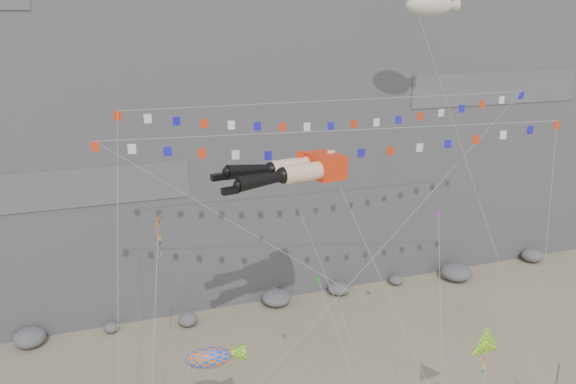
{
  "coord_description": "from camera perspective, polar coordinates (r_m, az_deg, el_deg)",
  "views": [
    {
      "loc": [
        -13.71,
        -25.36,
        24.18
      ],
      "look_at": [
        -1.71,
        9.0,
        12.92
      ],
      "focal_mm": 35.0,
      "sensor_mm": 36.0,
      "label": 1
    }
  ],
  "objects": [
    {
      "name": "flag_banner_upper",
      "position": [
        37.62,
        5.61,
        9.22
      ],
      "size": [
        30.94,
        11.82,
        27.69
      ],
      "color": "red",
      "rests_on": "ground"
    },
    {
      "name": "legs_kite",
      "position": [
        32.86,
        0.55,
        2.22
      ],
      "size": [
        11.2,
        13.63,
        20.26
      ],
      "rotation": [
        0.0,
        0.0,
        0.19
      ],
      "color": "red",
      "rests_on": "ground"
    },
    {
      "name": "cliff",
      "position": [
        58.98,
        -6.1,
        17.89
      ],
      "size": [
        80.0,
        28.0,
        50.0
      ],
      "primitive_type": "cube",
      "color": "slate",
      "rests_on": "ground"
    },
    {
      "name": "talus_boulders",
      "position": [
        50.38,
        -1.18,
        -10.73
      ],
      "size": [
        60.0,
        3.0,
        1.2
      ],
      "primitive_type": null,
      "color": "slate",
      "rests_on": "ground"
    },
    {
      "name": "harlequin_kite",
      "position": [
        31.92,
        -13.03,
        -3.14
      ],
      "size": [
        3.28,
        8.97,
        15.86
      ],
      "color": "red",
      "rests_on": "ground"
    },
    {
      "name": "blimp_windsock",
      "position": [
        44.01,
        14.2,
        17.87
      ],
      "size": [
        4.58,
        15.23,
        28.82
      ],
      "color": "beige",
      "rests_on": "ground"
    },
    {
      "name": "flag_banner_lower",
      "position": [
        34.14,
        6.03,
        6.23
      ],
      "size": [
        28.83,
        7.7,
        21.9
      ],
      "color": "red",
      "rests_on": "ground"
    },
    {
      "name": "fish_windsock",
      "position": [
        31.17,
        -8.08,
        -16.36
      ],
      "size": [
        7.63,
        4.95,
        9.89
      ],
      "color": "orange",
      "rests_on": "ground"
    },
    {
      "name": "small_kite_a",
      "position": [
        37.25,
        -0.37,
        1.94
      ],
      "size": [
        2.8,
        16.27,
        21.63
      ],
      "color": "orange",
      "rests_on": "ground"
    },
    {
      "name": "small_kite_b",
      "position": [
        38.01,
        15.05,
        -2.65
      ],
      "size": [
        6.34,
        11.4,
        17.03
      ],
      "color": "purple",
      "rests_on": "ground"
    },
    {
      "name": "delta_kite",
      "position": [
        35.09,
        19.52,
        -14.5
      ],
      "size": [
        4.64,
        4.71,
        8.49
      ],
      "color": "yellow",
      "rests_on": "ground"
    },
    {
      "name": "small_kite_c",
      "position": [
        32.82,
        3.3,
        -9.46
      ],
      "size": [
        1.57,
        10.55,
        13.93
      ],
      "color": "#19A31B",
      "rests_on": "ground"
    }
  ]
}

